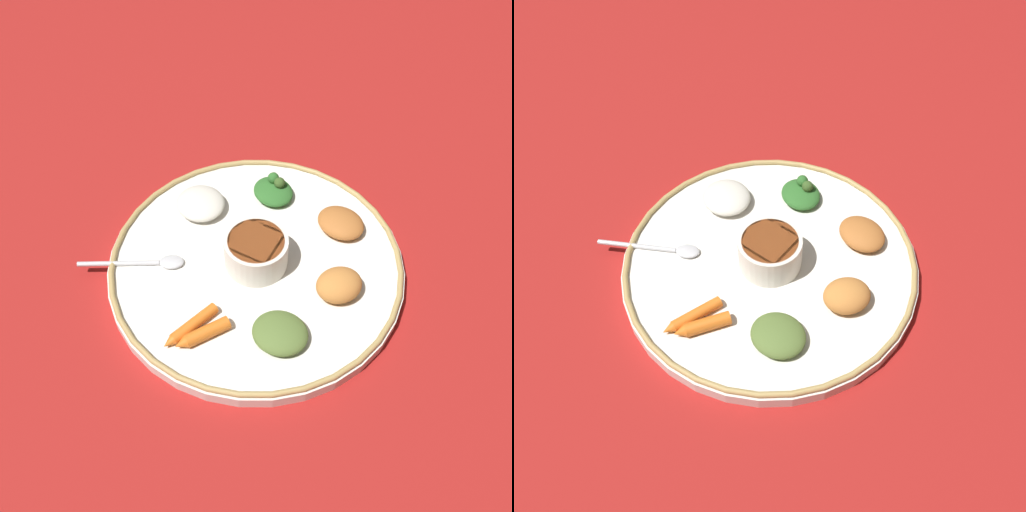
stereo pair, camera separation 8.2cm
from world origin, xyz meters
The scene contains 12 objects.
ground_plane centered at (0.00, 0.00, 0.00)m, with size 2.40×2.40×0.00m, color maroon.
platter centered at (0.00, 0.00, 0.01)m, with size 0.41×0.41×0.02m, color white.
platter_rim centered at (0.00, 0.00, 0.02)m, with size 0.41×0.41×0.01m, color tan.
center_bowl centered at (0.00, 0.00, 0.05)m, with size 0.09×0.09×0.05m.
spoon centered at (-0.12, 0.09, 0.02)m, with size 0.13×0.10×0.01m.
greens_pile centered at (0.10, 0.08, 0.03)m, with size 0.06×0.07×0.03m.
carrot_near_spoon centered at (-0.13, -0.03, 0.03)m, with size 0.09×0.02×0.02m.
carrot_outer centered at (-0.13, -0.05, 0.03)m, with size 0.08×0.03×0.02m.
mound_rice_white centered at (0.00, 0.13, 0.03)m, with size 0.07×0.07×0.03m, color silver.
mound_collards centered at (-0.05, -0.11, 0.03)m, with size 0.07×0.07×0.02m, color #567033.
mound_squash centered at (0.05, -0.11, 0.04)m, with size 0.06×0.05×0.03m, color #C67A38.
mound_chickpea centered at (0.13, -0.03, 0.03)m, with size 0.07×0.06×0.03m, color #B2662D.
Camera 1 is at (-0.32, -0.39, 0.68)m, focal length 41.50 mm.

